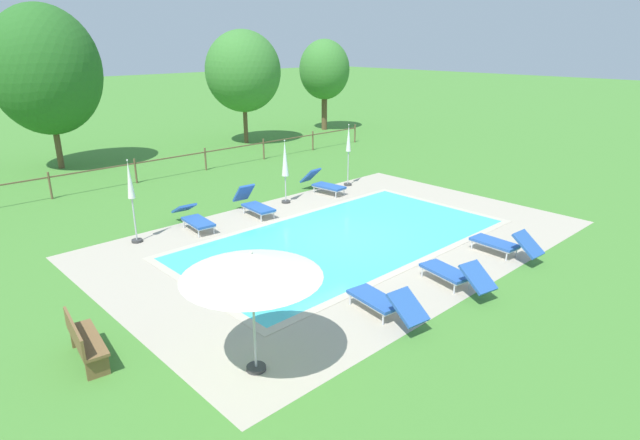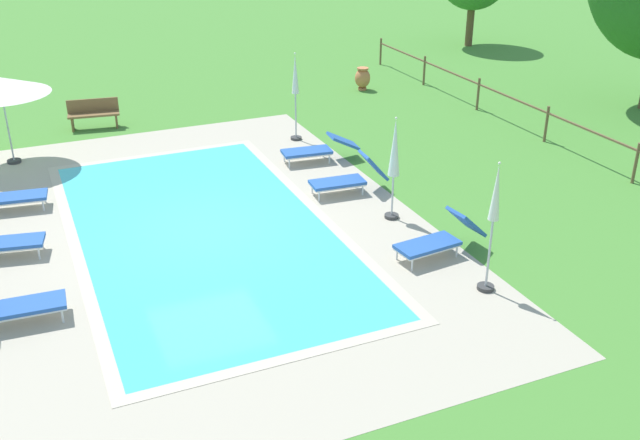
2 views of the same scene
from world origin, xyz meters
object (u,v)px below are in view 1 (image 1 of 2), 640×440
(sun_lounger_north_far, at_px, (323,183))
(patio_umbrella_closed_row_centre, at_px, (348,147))
(patio_umbrella_closed_row_mid_west, at_px, (285,163))
(wooden_bench_lawn_side, at_px, (83,340))
(sun_lounger_north_near_steps, at_px, (194,218))
(sun_lounger_south_mid, at_px, (455,273))
(patio_umbrella_open_foreground, at_px, (251,266))
(tree_east_mid, at_px, (324,70))
(sun_lounger_north_end, at_px, (504,243))
(tree_far_west, at_px, (243,71))
(tree_west_mid, at_px, (46,71))
(patio_umbrella_closed_row_west, at_px, (131,190))
(sun_lounger_south_near_corner, at_px, (384,301))
(sun_lounger_north_mid, at_px, (254,204))

(sun_lounger_north_far, relative_size, patio_umbrella_closed_row_centre, 0.79)
(patio_umbrella_closed_row_mid_west, distance_m, wooden_bench_lawn_side, 10.63)
(sun_lounger_north_near_steps, relative_size, sun_lounger_south_mid, 1.01)
(patio_umbrella_open_foreground, xyz_separation_m, tree_east_mid, (19.74, 18.73, 1.80))
(patio_umbrella_closed_row_mid_west, height_order, patio_umbrella_closed_row_centre, patio_umbrella_closed_row_centre)
(patio_umbrella_closed_row_centre, height_order, tree_east_mid, tree_east_mid)
(sun_lounger_north_end, relative_size, wooden_bench_lawn_side, 1.31)
(sun_lounger_north_far, height_order, tree_far_west, tree_far_west)
(tree_west_mid, bearing_deg, patio_umbrella_closed_row_west, -98.13)
(sun_lounger_north_far, bearing_deg, sun_lounger_north_near_steps, -178.68)
(wooden_bench_lawn_side, bearing_deg, sun_lounger_north_near_steps, 43.73)
(sun_lounger_south_near_corner, height_order, tree_far_west, tree_far_west)
(sun_lounger_north_far, xyz_separation_m, sun_lounger_south_mid, (-3.45, -8.21, -0.01))
(sun_lounger_south_near_corner, bearing_deg, patio_umbrella_open_foreground, 173.93)
(wooden_bench_lawn_side, relative_size, tree_east_mid, 0.27)
(sun_lounger_north_mid, xyz_separation_m, patio_umbrella_closed_row_mid_west, (1.67, 0.30, 1.12))
(sun_lounger_north_near_steps, xyz_separation_m, patio_umbrella_open_foreground, (-3.14, -7.48, 1.74))
(patio_umbrella_closed_row_centre, bearing_deg, patio_umbrella_open_foreground, -143.71)
(sun_lounger_north_mid, relative_size, sun_lounger_north_end, 0.95)
(sun_lounger_north_far, height_order, sun_lounger_south_mid, sun_lounger_north_far)
(sun_lounger_south_near_corner, height_order, sun_lounger_south_mid, sun_lounger_south_mid)
(sun_lounger_north_mid, relative_size, patio_umbrella_closed_row_west, 0.76)
(patio_umbrella_closed_row_centre, height_order, wooden_bench_lawn_side, patio_umbrella_closed_row_centre)
(wooden_bench_lawn_side, bearing_deg, patio_umbrella_closed_row_centre, 22.72)
(sun_lounger_south_mid, relative_size, patio_umbrella_open_foreground, 0.85)
(sun_lounger_south_mid, bearing_deg, patio_umbrella_closed_row_west, 117.65)
(sun_lounger_north_near_steps, height_order, sun_lounger_north_far, sun_lounger_north_far)
(sun_lounger_north_end, distance_m, tree_west_mid, 20.76)
(sun_lounger_north_far, distance_m, tree_west_mid, 13.70)
(patio_umbrella_open_foreground, bearing_deg, sun_lounger_north_mid, 53.60)
(tree_west_mid, bearing_deg, sun_lounger_north_near_steps, -88.91)
(sun_lounger_north_near_steps, xyz_separation_m, wooden_bench_lawn_side, (-5.29, -5.06, 0.11))
(sun_lounger_north_mid, bearing_deg, tree_far_west, 55.39)
(tree_west_mid, bearing_deg, sun_lounger_south_near_corner, -89.15)
(sun_lounger_north_mid, distance_m, patio_umbrella_closed_row_west, 4.32)
(sun_lounger_north_far, relative_size, tree_west_mid, 0.27)
(sun_lounger_north_mid, distance_m, sun_lounger_south_mid, 7.91)
(wooden_bench_lawn_side, xyz_separation_m, tree_east_mid, (21.90, 16.32, 3.43))
(sun_lounger_north_far, distance_m, patio_umbrella_closed_row_west, 7.84)
(sun_lounger_north_end, xyz_separation_m, tree_far_west, (4.80, 18.85, 3.69))
(sun_lounger_south_mid, relative_size, patio_umbrella_closed_row_mid_west, 0.89)
(sun_lounger_south_near_corner, distance_m, patio_umbrella_closed_row_mid_west, 8.91)
(tree_west_mid, bearing_deg, patio_umbrella_open_foreground, -98.63)
(sun_lounger_north_far, distance_m, sun_lounger_south_near_corner, 9.84)
(sun_lounger_north_near_steps, height_order, wooden_bench_lawn_side, wooden_bench_lawn_side)
(sun_lounger_north_mid, distance_m, patio_umbrella_closed_row_centre, 5.28)
(sun_lounger_north_far, bearing_deg, tree_west_mid, 117.75)
(sun_lounger_north_mid, height_order, tree_west_mid, tree_west_mid)
(wooden_bench_lawn_side, distance_m, tree_east_mid, 27.52)
(patio_umbrella_closed_row_mid_west, bearing_deg, sun_lounger_south_near_corner, -115.88)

